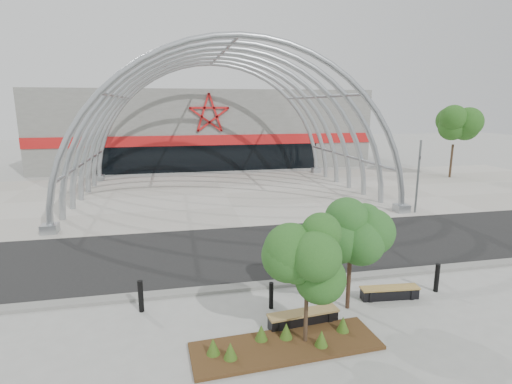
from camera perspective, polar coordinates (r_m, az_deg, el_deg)
name	(u,v)px	position (r m, az deg, el deg)	size (l,w,h in m)	color
ground	(278,282)	(15.32, 3.17, -12.73)	(140.00, 140.00, 0.00)	gray
road	(258,249)	(18.45, 0.32, -8.21)	(140.00, 7.00, 0.02)	black
forecourt	(224,194)	(29.82, -4.56, -0.22)	(60.00, 17.00, 0.04)	#A7A296
kerb	(280,284)	(15.07, 3.42, -12.92)	(60.00, 0.50, 0.12)	slate
arena_building	(203,127)	(47.04, -7.52, 9.19)	(34.00, 15.24, 8.00)	slate
vault_canopy	(224,194)	(29.83, -4.56, -0.23)	(20.80, 15.80, 20.36)	#9EA3A8
planting_bed	(284,343)	(11.66, 3.97, -20.74)	(5.26, 1.89, 0.55)	#33230F
signal_pole	(418,176)	(25.90, 22.15, 2.19)	(0.16, 0.63, 4.46)	slate
street_tree_0	(308,258)	(10.76, 7.38, -9.36)	(1.54, 1.54, 3.51)	#312418
street_tree_1	(352,223)	(12.80, 13.52, -4.27)	(1.71, 1.71, 4.04)	black
bench_0	(303,319)	(12.60, 6.77, -17.55)	(2.22, 0.71, 0.46)	black
bench_1	(389,293)	(14.77, 18.53, -13.51)	(2.04, 0.62, 0.42)	black
bollard_0	(141,296)	(13.63, -16.13, -14.11)	(0.17, 0.17, 1.05)	black
bollard_1	(271,295)	(13.35, 2.18, -14.56)	(0.14, 0.14, 0.90)	black
bollard_2	(291,271)	(15.03, 5.03, -11.21)	(0.16, 0.16, 0.98)	black
bollard_3	(322,267)	(15.55, 9.38, -10.54)	(0.15, 0.15, 0.97)	black
bollard_4	(437,278)	(15.76, 24.42, -11.10)	(0.16, 0.16, 1.03)	black
bg_tree_1	(454,131)	(39.98, 26.48, 7.86)	(2.70, 2.70, 5.91)	black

